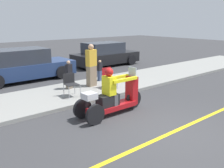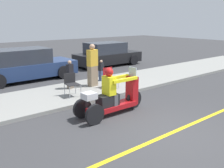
# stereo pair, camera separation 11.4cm
# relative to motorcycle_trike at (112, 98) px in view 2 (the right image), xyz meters

# --- Properties ---
(ground_plane) EXTENTS (60.00, 60.00, 0.00)m
(ground_plane) POSITION_rel_motorcycle_trike_xyz_m (0.31, -1.99, -0.52)
(ground_plane) COLOR #38383A
(lane_stripe) EXTENTS (24.00, 0.12, 0.01)m
(lane_stripe) POSITION_rel_motorcycle_trike_xyz_m (-0.01, -1.99, -0.52)
(lane_stripe) COLOR gold
(lane_stripe) RESTS_ON ground
(sidewalk_strip) EXTENTS (28.00, 2.80, 0.12)m
(sidewalk_strip) POSITION_rel_motorcycle_trike_xyz_m (0.31, 2.61, -0.46)
(sidewalk_strip) COLOR gray
(sidewalk_strip) RESTS_ON ground
(motorcycle_trike) EXTENTS (2.37, 0.74, 1.47)m
(motorcycle_trike) POSITION_rel_motorcycle_trike_xyz_m (0.00, 0.00, 0.00)
(motorcycle_trike) COLOR black
(motorcycle_trike) RESTS_ON ground
(spectator_by_tree) EXTENTS (0.45, 0.31, 1.75)m
(spectator_by_tree) POSITION_rel_motorcycle_trike_xyz_m (1.22, 2.81, 0.44)
(spectator_by_tree) COLOR gray
(spectator_by_tree) RESTS_ON sidewalk_strip
(spectator_mid_group) EXTENTS (0.25, 0.18, 0.95)m
(spectator_mid_group) POSITION_rel_motorcycle_trike_xyz_m (2.06, 3.34, 0.05)
(spectator_mid_group) COLOR #38476B
(spectator_mid_group) RESTS_ON sidewalk_strip
(spectator_end_of_line) EXTENTS (0.31, 0.24, 1.14)m
(spectator_end_of_line) POSITION_rel_motorcycle_trike_xyz_m (0.29, 3.04, 0.15)
(spectator_end_of_line) COLOR #726656
(spectator_end_of_line) RESTS_ON sidewalk_strip
(folding_chair_curbside) EXTENTS (0.50, 0.50, 0.82)m
(folding_chair_curbside) POSITION_rel_motorcycle_trike_xyz_m (-0.18, 2.13, 0.10)
(folding_chair_curbside) COLOR #A5A8AD
(folding_chair_curbside) RESTS_ON sidewalk_strip
(folding_chair_set_back) EXTENTS (0.49, 0.49, 0.82)m
(folding_chair_set_back) POSITION_rel_motorcycle_trike_xyz_m (1.58, 2.15, 0.10)
(folding_chair_set_back) COLOR #A5A8AD
(folding_chair_set_back) RESTS_ON sidewalk_strip
(parked_car_lot_right) EXTENTS (4.71, 2.02, 1.51)m
(parked_car_lot_right) POSITION_rel_motorcycle_trike_xyz_m (-0.44, 6.15, 0.19)
(parked_car_lot_right) COLOR navy
(parked_car_lot_right) RESTS_ON ground
(parked_car_lot_center) EXTENTS (4.28, 1.95, 1.46)m
(parked_car_lot_center) POSITION_rel_motorcycle_trike_xyz_m (5.07, 6.77, 0.17)
(parked_car_lot_center) COLOR black
(parked_car_lot_center) RESTS_ON ground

